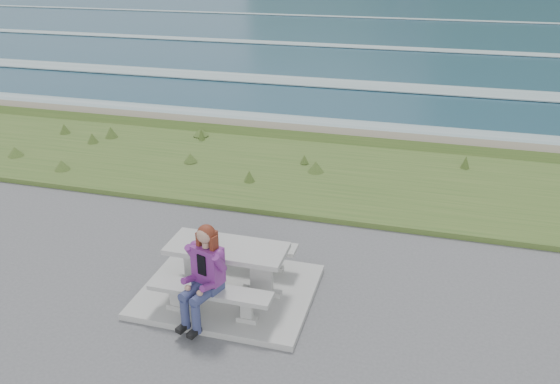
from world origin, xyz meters
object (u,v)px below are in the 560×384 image
Objects in this scene: bench_landward at (210,295)px; bench_seaward at (243,247)px; picnic_table at (227,256)px; seated_woman at (202,288)px.

bench_seaward is (0.00, 1.40, 0.00)m from bench_landward.
seated_woman is at bearing -94.30° from picnic_table.
bench_seaward is 1.24× the size of seated_woman.
bench_seaward is (0.00, 0.70, -0.23)m from picnic_table.
seated_woman is (-0.06, -1.53, 0.18)m from bench_seaward.
bench_landward is 1.00× the size of bench_seaward.
bench_landward is (0.00, -0.70, -0.23)m from picnic_table.
bench_landward is 1.24× the size of seated_woman.
picnic_table is at bearing 90.00° from bench_landward.
seated_woman is at bearing -115.36° from bench_landward.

